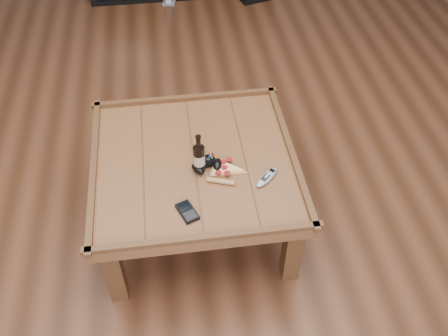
{
  "coord_description": "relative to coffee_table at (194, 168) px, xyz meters",
  "views": [
    {
      "loc": [
        -0.09,
        -1.75,
        2.17
      ],
      "look_at": [
        0.13,
        -0.14,
        0.52
      ],
      "focal_mm": 40.0,
      "sensor_mm": 36.0,
      "label": 1
    }
  ],
  "objects": [
    {
      "name": "smartphone",
      "position": [
        -0.06,
        -0.33,
        0.07
      ],
      "size": [
        0.11,
        0.14,
        0.02
      ],
      "rotation": [
        0.0,
        0.0,
        0.38
      ],
      "color": "black",
      "rests_on": "coffee_table"
    },
    {
      "name": "remote_control",
      "position": [
        0.33,
        -0.17,
        0.07
      ],
      "size": [
        0.15,
        0.14,
        0.02
      ],
      "rotation": [
        0.0,
        0.0,
        -0.79
      ],
      "color": "#999FA6",
      "rests_on": "coffee_table"
    },
    {
      "name": "ground",
      "position": [
        0.0,
        0.0,
        -0.39
      ],
      "size": [
        6.0,
        6.0,
        0.0
      ],
      "primitive_type": "plane",
      "color": "#412212",
      "rests_on": "ground"
    },
    {
      "name": "coffee_table",
      "position": [
        0.0,
        0.0,
        0.0
      ],
      "size": [
        1.03,
        1.03,
        0.48
      ],
      "color": "brown",
      "rests_on": "ground"
    },
    {
      "name": "game_controller",
      "position": [
        0.06,
        -0.06,
        0.08
      ],
      "size": [
        0.16,
        0.12,
        0.04
      ],
      "rotation": [
        0.0,
        0.0,
        0.19
      ],
      "color": "black",
      "rests_on": "coffee_table"
    },
    {
      "name": "beer_bottle",
      "position": [
        0.02,
        -0.07,
        0.15
      ],
      "size": [
        0.06,
        0.06,
        0.22
      ],
      "color": "black",
      "rests_on": "coffee_table"
    },
    {
      "name": "pizza_slice",
      "position": [
        0.13,
        -0.1,
        0.07
      ],
      "size": [
        0.21,
        0.27,
        0.02
      ],
      "rotation": [
        0.0,
        0.0,
        -0.33
      ],
      "color": "tan",
      "rests_on": "coffee_table"
    }
  ]
}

